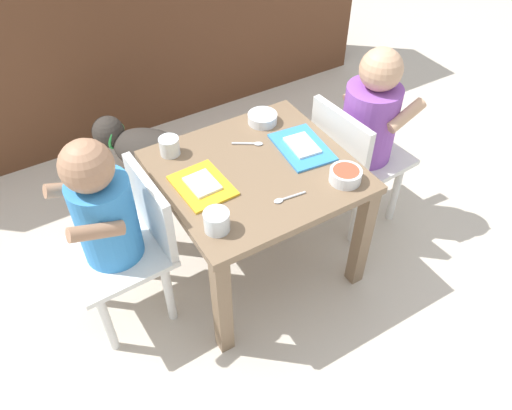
% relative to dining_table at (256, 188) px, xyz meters
% --- Properties ---
extents(ground_plane, '(7.00, 7.00, 0.00)m').
position_rel_dining_table_xyz_m(ground_plane, '(0.00, 0.00, -0.36)').
color(ground_plane, beige).
extents(kitchen_cabinet_back, '(2.29, 0.32, 0.87)m').
position_rel_dining_table_xyz_m(kitchen_cabinet_back, '(0.00, 1.12, 0.08)').
color(kitchen_cabinet_back, '#56331E').
rests_on(kitchen_cabinet_back, ground).
extents(dining_table, '(0.57, 0.53, 0.44)m').
position_rel_dining_table_xyz_m(dining_table, '(0.00, 0.00, 0.00)').
color(dining_table, '#7A6047').
rests_on(dining_table, ground).
extents(seated_child_left, '(0.29, 0.29, 0.69)m').
position_rel_dining_table_xyz_m(seated_child_left, '(-0.44, 0.04, 0.07)').
color(seated_child_left, silver).
rests_on(seated_child_left, ground).
extents(seated_child_right, '(0.30, 0.30, 0.69)m').
position_rel_dining_table_xyz_m(seated_child_right, '(0.45, 0.02, 0.07)').
color(seated_child_right, silver).
rests_on(seated_child_right, ground).
extents(dog, '(0.36, 0.41, 0.31)m').
position_rel_dining_table_xyz_m(dog, '(-0.16, 0.56, -0.16)').
color(dog, '#332D28').
rests_on(dog, ground).
extents(food_tray_left, '(0.15, 0.19, 0.02)m').
position_rel_dining_table_xyz_m(food_tray_left, '(-0.17, 0.01, 0.08)').
color(food_tray_left, gold).
rests_on(food_tray_left, dining_table).
extents(food_tray_right, '(0.16, 0.22, 0.02)m').
position_rel_dining_table_xyz_m(food_tray_right, '(0.17, 0.01, 0.08)').
color(food_tray_right, '#388CD8').
rests_on(food_tray_right, dining_table).
extents(water_cup_left, '(0.07, 0.07, 0.06)m').
position_rel_dining_table_xyz_m(water_cup_left, '(-0.22, -0.16, 0.10)').
color(water_cup_left, white).
rests_on(water_cup_left, dining_table).
extents(water_cup_right, '(0.06, 0.06, 0.06)m').
position_rel_dining_table_xyz_m(water_cup_right, '(-0.19, 0.20, 0.10)').
color(water_cup_right, white).
rests_on(water_cup_right, dining_table).
extents(veggie_bowl_near, '(0.09, 0.09, 0.04)m').
position_rel_dining_table_xyz_m(veggie_bowl_near, '(0.19, -0.18, 0.10)').
color(veggie_bowl_near, white).
rests_on(veggie_bowl_near, dining_table).
extents(cereal_bowl_left_side, '(0.10, 0.10, 0.03)m').
position_rel_dining_table_xyz_m(cereal_bowl_left_side, '(0.14, 0.19, 0.10)').
color(cereal_bowl_left_side, white).
rests_on(cereal_bowl_left_side, dining_table).
extents(spoon_by_left_tray, '(0.10, 0.02, 0.01)m').
position_rel_dining_table_xyz_m(spoon_by_left_tray, '(0.00, -0.16, 0.08)').
color(spoon_by_left_tray, silver).
rests_on(spoon_by_left_tray, dining_table).
extents(spoon_by_right_tray, '(0.09, 0.06, 0.01)m').
position_rel_dining_table_xyz_m(spoon_by_right_tray, '(0.05, 0.11, 0.08)').
color(spoon_by_right_tray, silver).
rests_on(spoon_by_right_tray, dining_table).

